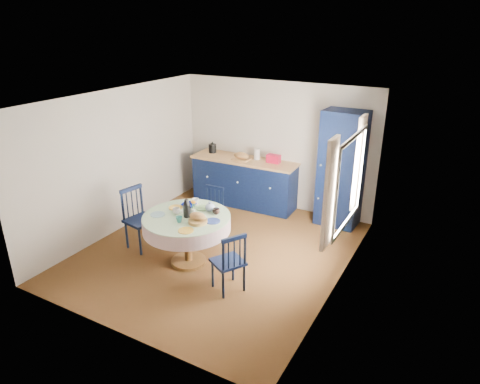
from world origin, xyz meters
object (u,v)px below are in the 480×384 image
Objects in this scene: pantry_cabinet at (341,169)px; cobalt_bowl at (189,205)px; chair_right at (229,262)px; mug_d at (196,202)px; chair_far at (211,212)px; mug_c at (216,211)px; dining_table at (187,224)px; mug_a at (176,211)px; mug_b at (179,219)px; chair_left at (139,218)px; kitchen_counter at (245,181)px.

cobalt_bowl is at bearing -126.20° from pantry_cabinet.
mug_d is (-1.06, 0.74, 0.39)m from chair_right.
chair_far is 0.97m from mug_c.
dining_table is at bearing -119.96° from pantry_cabinet.
cobalt_bowl is at bearing -89.16° from chair_right.
mug_c is at bearing 27.71° from mug_a.
mug_d is at bearing 163.75° from mug_c.
pantry_cabinet is 3.16m from mug_b.
mug_a is 0.31m from cobalt_bowl.
chair_far is 0.78m from cobalt_bowl.
mug_a is (0.82, -0.05, 0.33)m from chair_left.
pantry_cabinet is 18.77× the size of mug_c.
chair_right is at bearing -50.63° from chair_far.
mug_a reaches higher than mug_c.
kitchen_counter is 1.50m from chair_far.
pantry_cabinet is 2.05× the size of chair_left.
kitchen_counter is 2.12× the size of chair_left.
chair_left reaches higher than mug_b.
kitchen_counter is 2.09m from mug_d.
mug_b is 0.85× the size of mug_c.
cobalt_bowl is at bearing 86.70° from mug_a.
cobalt_bowl is at bearing 177.38° from mug_c.
mug_a is 1.19× the size of mug_b.
mug_a reaches higher than cobalt_bowl.
kitchen_counter is 3.07m from chair_right.
chair_right is 8.28× the size of mug_d.
pantry_cabinet reaches higher than mug_d.
chair_right reaches higher than mug_d.
pantry_cabinet is at bearing 50.40° from mug_d.
dining_table is (-1.60, -2.50, -0.38)m from pantry_cabinet.
mug_d is (0.21, -2.05, 0.36)m from kitchen_counter.
dining_table is 0.48m from mug_c.
mug_a is at bearing -75.56° from chair_right.
mug_d is 0.50× the size of cobalt_bowl.
mug_d reaches higher than chair_far.
mug_d is at bearing 67.17° from cobalt_bowl.
mug_d is at bearing -94.60° from chair_right.
chair_far is at bearing -136.88° from pantry_cabinet.
mug_a is 1.01× the size of mug_c.
mug_d is (-0.12, 0.41, 0.18)m from dining_table.
mug_b is 0.87× the size of mug_d.
pantry_cabinet is 2.84m from cobalt_bowl.
dining_table is 13.89× the size of mug_b.
chair_far is at bearing -86.33° from kitchen_counter.
pantry_cabinet is at bearing -162.79° from chair_right.
chair_left is 4.66× the size of cobalt_bowl.
dining_table reaches higher than chair_far.
mug_d reaches higher than mug_c.
chair_far is at bearing 100.31° from mug_b.
kitchen_counter is 2.50m from mug_a.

